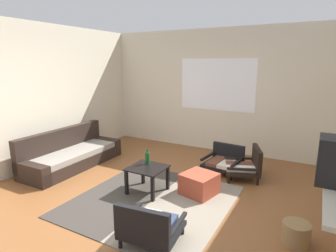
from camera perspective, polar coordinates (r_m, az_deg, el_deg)
The scene contains 12 objects.
ground_plane at distance 4.05m, azimuth -5.48°, elevation -16.24°, with size 7.80×7.80×0.00m, color brown.
far_wall_with_window at distance 6.33m, azimuth 10.16°, elevation 7.07°, with size 5.60×0.13×2.70m.
side_wall_left at distance 5.71m, azimuth -26.70°, elevation 5.29°, with size 0.12×6.60×2.70m, color beige.
area_rug at distance 4.19m, azimuth -3.23°, elevation -15.08°, with size 2.12×2.19×0.01m.
couch at distance 5.74m, azimuth -19.26°, elevation -5.64°, with size 0.77×2.02×0.71m.
coffee_table at distance 4.32m, azimuth -4.26°, elevation -9.49°, with size 0.55×0.53×0.41m.
armchair_by_window at distance 5.26m, azimuth 11.45°, elevation -6.88°, with size 0.68×0.65×0.48m.
armchair_striped_foreground at distance 3.21m, azimuth -3.85°, elevation -19.91°, with size 0.69×0.64×0.53m.
armchair_corner at distance 5.02m, azimuth 15.81°, elevation -7.72°, with size 0.73×0.76×0.56m.
ottoman_orange at distance 4.34m, azimuth 6.42°, elevation -11.75°, with size 0.47×0.47×0.33m, color #993D28.
glass_bottle at distance 4.38m, azimuth -4.26°, elevation -6.55°, with size 0.07×0.07×0.25m.
wicker_basket at distance 3.59m, azimuth 24.80°, elevation -19.37°, with size 0.30×0.30×0.25m, color olive.
Camera 1 is at (2.03, -2.90, 1.96)m, focal length 29.67 mm.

